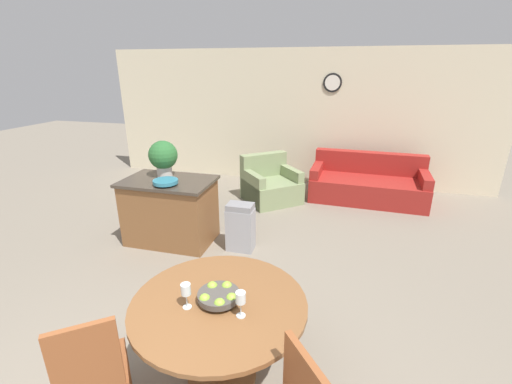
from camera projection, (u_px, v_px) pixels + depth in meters
name	position (u px, v px, depth m)	size (l,w,h in m)	color
wall_back	(293.00, 118.00, 7.06)	(8.00, 0.09, 2.70)	beige
dining_table	(220.00, 320.00, 2.55)	(1.29, 1.29, 0.73)	brown
dining_chair_near_left	(91.00, 370.00, 2.17)	(0.59, 0.59, 0.96)	brown
fruit_bowl	(219.00, 295.00, 2.48)	(0.31, 0.31, 0.10)	#4C4742
wine_glass_left	(186.00, 290.00, 2.39)	(0.07, 0.07, 0.19)	silver
wine_glass_right	(241.00, 299.00, 2.30)	(0.07, 0.07, 0.19)	silver
kitchen_island	(171.00, 211.00, 4.76)	(1.22, 0.78, 0.91)	brown
teal_bowl	(166.00, 182.00, 4.39)	(0.32, 0.32, 0.07)	teal
potted_plant	(163.00, 157.00, 4.67)	(0.39, 0.39, 0.50)	beige
trash_bin	(240.00, 227.00, 4.56)	(0.36, 0.24, 0.66)	#9E9EA3
couch	(367.00, 184.00, 6.36)	(2.08, 1.07, 0.82)	maroon
armchair	(270.00, 186.00, 6.29)	(1.23, 1.23, 0.83)	gray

